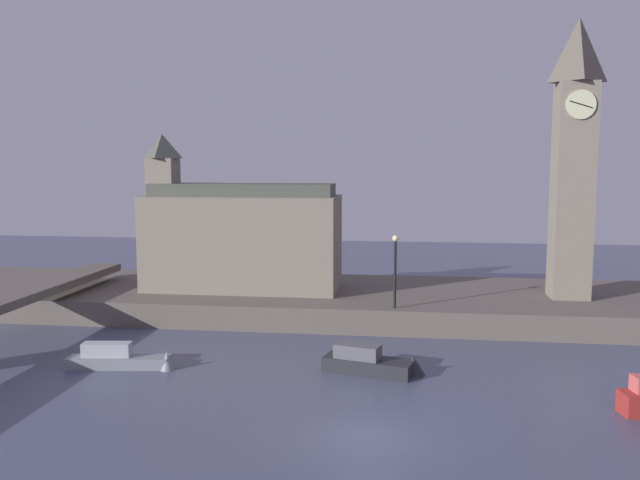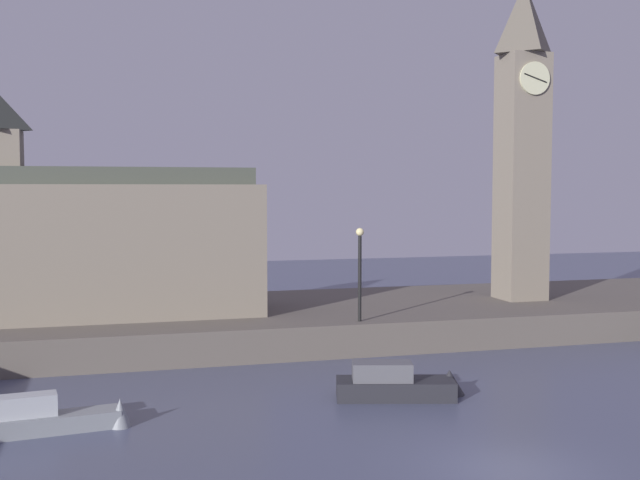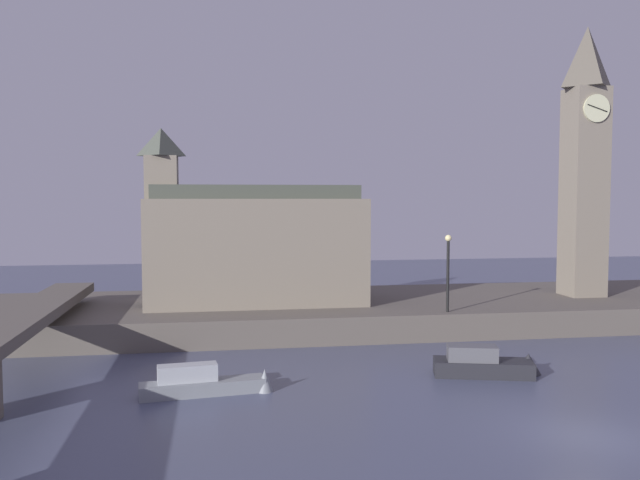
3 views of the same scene
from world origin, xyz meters
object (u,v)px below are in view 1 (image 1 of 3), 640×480
object	(u,v)px
clock_tower	(574,155)
streetlamp	(395,263)
boat_barge_dark	(377,363)
boat_cruiser_grey	(126,360)
parliament_hall	(237,237)

from	to	relation	value
clock_tower	streetlamp	distance (m)	13.10
clock_tower	streetlamp	world-z (taller)	clock_tower
boat_barge_dark	clock_tower	bearing A→B (deg)	46.46
boat_cruiser_grey	boat_barge_dark	world-z (taller)	boat_barge_dark
clock_tower	streetlamp	xyz separation A→B (m)	(-10.64, -4.51, -6.18)
parliament_hall	boat_barge_dark	distance (m)	16.28
parliament_hall	boat_barge_dark	bearing A→B (deg)	-50.90
streetlamp	boat_cruiser_grey	xyz separation A→B (m)	(-12.67, -8.21, -3.70)
clock_tower	parliament_hall	xyz separation A→B (m)	(-21.17, 0.25, -5.32)
streetlamp	boat_cruiser_grey	size ratio (longest dim) A/B	0.78
clock_tower	boat_cruiser_grey	world-z (taller)	clock_tower
boat_cruiser_grey	streetlamp	bearing A→B (deg)	32.93
clock_tower	boat_cruiser_grey	distance (m)	28.33
clock_tower	boat_barge_dark	distance (m)	19.12
boat_barge_dark	streetlamp	bearing A→B (deg)	84.86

